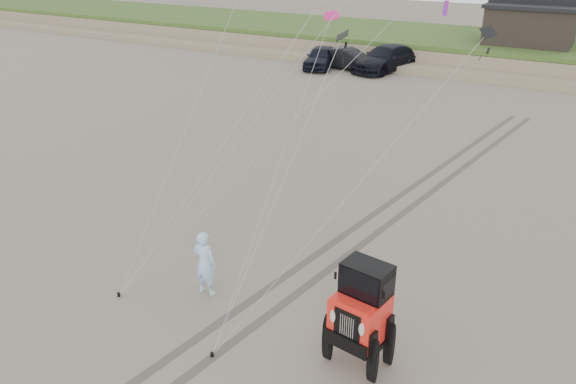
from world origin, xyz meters
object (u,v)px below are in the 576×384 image
at_px(truck_a, 321,57).
at_px(man, 205,263).
at_px(truck_c, 386,58).
at_px(jeep, 359,326).
at_px(cabin, 532,23).
at_px(truck_b, 348,59).

height_order(truck_a, man, man).
bearing_deg(truck_c, man, -64.18).
xyz_separation_m(truck_a, jeep, (15.32, -28.23, 0.21)).
relative_size(truck_a, truck_c, 0.76).
relative_size(cabin, truck_a, 1.35).
relative_size(truck_b, man, 2.43).
bearing_deg(truck_b, cabin, -51.20).
bearing_deg(cabin, man, -94.16).
bearing_deg(truck_c, cabin, 52.25).
height_order(truck_c, jeep, jeep).
xyz_separation_m(cabin, man, (-2.62, -36.04, -2.28)).
height_order(truck_a, jeep, jeep).
bearing_deg(truck_a, truck_c, 4.86).
height_order(truck_c, man, man).
height_order(truck_a, truck_c, truck_c).
relative_size(truck_c, man, 3.26).
height_order(truck_b, jeep, jeep).
bearing_deg(jeep, man, -177.12).
bearing_deg(man, truck_b, -75.73).
bearing_deg(man, cabin, -96.83).
relative_size(truck_b, truck_c, 0.75).
distance_m(truck_a, truck_b, 2.03).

